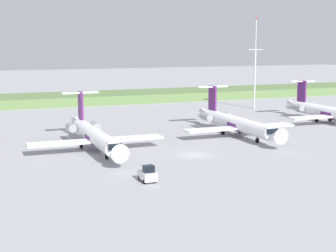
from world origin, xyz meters
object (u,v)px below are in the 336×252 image
regional_jet_second (94,135)px  baggage_tug (147,174)px  regional_jet_fourth (329,112)px  antenna_mast (255,71)px  regional_jet_third (236,123)px

regional_jet_second → baggage_tug: size_ratio=9.69×
regional_jet_fourth → antenna_mast: size_ratio=1.25×
regional_jet_third → baggage_tug: (-27.40, -25.67, -1.53)m
antenna_mast → regional_jet_fourth: bearing=-85.5°
regional_jet_second → regional_jet_fourth: 57.21m
regional_jet_third → baggage_tug: regional_jet_third is taller
regional_jet_second → regional_jet_third: (29.00, 2.94, 0.00)m
regional_jet_second → regional_jet_fourth: same height
regional_jet_second → antenna_mast: (54.22, 38.01, 7.71)m
regional_jet_second → antenna_mast: size_ratio=1.25×
baggage_tug → regional_jet_third: bearing=43.1°
regional_jet_third → baggage_tug: 37.58m
regional_jet_fourth → baggage_tug: size_ratio=9.69×
regional_jet_fourth → antenna_mast: bearing=94.5°
regional_jet_third → regional_jet_fourth: same height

